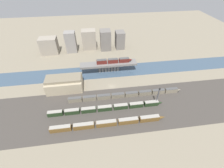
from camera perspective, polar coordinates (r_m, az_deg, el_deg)
The scene contains 15 objects.
ground_plane at distance 124.11m, azimuth -0.07°, elevation -0.90°, with size 400.00×400.00×0.00m, color gray.
railbed_yard at distance 107.58m, azimuth 1.65°, elevation -9.36°, with size 280.00×42.00×0.01m, color #423D38.
river_water at distance 140.82m, azimuth -1.25°, elevation 4.91°, with size 320.00×19.80×0.01m, color #3D5166.
bridge at distance 136.85m, azimuth -1.29°, elevation 7.27°, with size 50.98×8.62×9.00m.
train_on_bridge at distance 135.24m, azimuth 0.85°, elevation 8.84°, with size 32.49×3.12×4.00m.
train_yard_near at distance 97.77m, azimuth -1.38°, elevation -14.68°, with size 73.94×2.69×4.17m.
train_yard_mid at distance 105.51m, azimuth -2.12°, elevation -9.14°, with size 80.64×2.73×3.82m.
train_yard_far at distance 114.76m, azimuth 5.36°, elevation -4.08°, with size 87.71×2.62×3.90m.
warehouse_building at distance 124.44m, azimuth -17.61°, elevation 0.24°, with size 27.79×15.37×11.46m.
signal_tower at distance 109.81m, azimuth 17.00°, elevation -4.55°, with size 1.00×0.91×15.34m.
city_block_far_left at distance 178.98m, azimuth -22.85°, elevation 13.28°, with size 17.87×11.70×17.46m, color gray.
city_block_left at distance 173.77m, azimuth -15.40°, elevation 15.14°, with size 11.14×9.46×22.36m, color gray.
city_block_center at distance 177.00m, azimuth -8.72°, elevation 16.40°, with size 15.21×11.22×21.27m, color gray.
city_block_right at distance 173.42m, azimuth -2.50°, elevation 16.39°, with size 11.28×12.21×21.83m, color slate.
city_block_far_right at distance 177.00m, azimuth 3.00°, elevation 16.42°, with size 9.66×12.08×19.13m, color slate.
Camera 1 is at (-12.26, -91.77, 82.65)m, focal length 24.00 mm.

